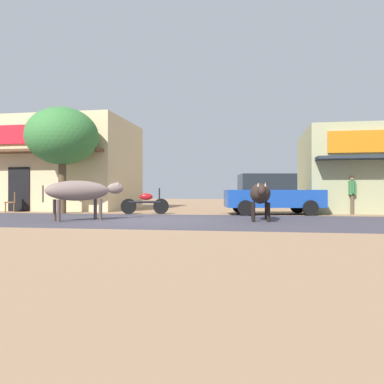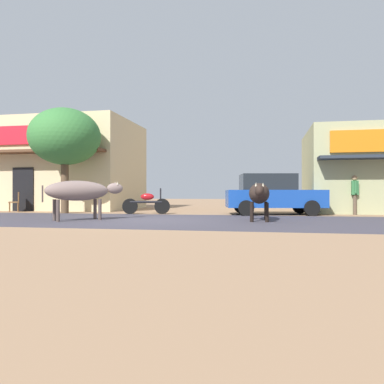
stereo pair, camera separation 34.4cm
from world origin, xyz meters
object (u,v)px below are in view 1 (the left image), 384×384
parked_motorcycle (145,203)px  cow_far_dark (260,194)px  roadside_tree (62,137)px  cow_near_brown (80,191)px  cafe_chair_near_tree (12,201)px  parked_hatchback_car (271,194)px  pedestrian_by_shop (352,192)px

parked_motorcycle → cow_far_dark: size_ratio=0.78×
roadside_tree → parked_motorcycle: 4.64m
cow_near_brown → cow_far_dark: (5.68, 0.93, -0.09)m
roadside_tree → parked_motorcycle: bearing=0.9°
parked_motorcycle → cafe_chair_near_tree: size_ratio=2.15×
parked_hatchback_car → parked_motorcycle: parked_hatchback_car is taller
parked_motorcycle → cafe_chair_near_tree: (-6.52, 0.54, 0.04)m
parked_motorcycle → pedestrian_by_shop: pedestrian_by_shop is taller
parked_hatchback_car → cafe_chair_near_tree: bearing=-179.6°
roadside_tree → cow_far_dark: roadside_tree is taller
cafe_chair_near_tree → parked_hatchback_car: bearing=0.4°
pedestrian_by_shop → cafe_chair_near_tree: 14.94m
roadside_tree → parked_hatchback_car: roadside_tree is taller
parked_hatchback_car → cow_far_dark: parked_hatchback_car is taller
cafe_chair_near_tree → cow_near_brown: bearing=-38.6°
cow_far_dark → cafe_chair_near_tree: cow_far_dark is taller
roadside_tree → parked_motorcycle: roadside_tree is taller
parked_motorcycle → parked_hatchback_car: bearing=7.0°
cow_near_brown → parked_motorcycle: bearing=75.3°
cow_far_dark → parked_motorcycle: bearing=147.9°
cow_far_dark → pedestrian_by_shop: size_ratio=1.60×
parked_motorcycle → roadside_tree: bearing=-179.1°
cow_near_brown → cafe_chair_near_tree: bearing=141.4°
parked_hatchback_car → cafe_chair_near_tree: 11.64m
roadside_tree → pedestrian_by_shop: roadside_tree is taller
cow_near_brown → cafe_chair_near_tree: (-5.50, 4.39, -0.43)m
parked_hatchback_car → roadside_tree: bearing=-175.5°
parked_motorcycle → pedestrian_by_shop: size_ratio=1.24×
pedestrian_by_shop → cafe_chair_near_tree: bearing=-177.3°
roadside_tree → cafe_chair_near_tree: bearing=168.0°
roadside_tree → cow_near_brown: size_ratio=2.08×
cow_near_brown → parked_hatchback_car: bearing=36.2°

